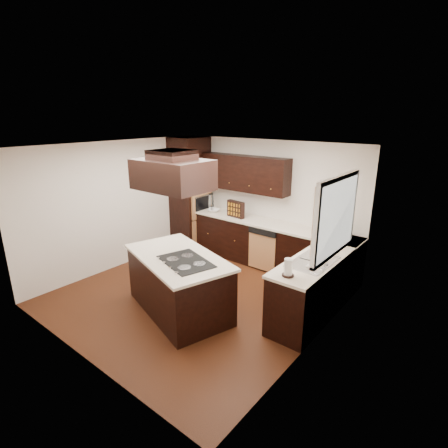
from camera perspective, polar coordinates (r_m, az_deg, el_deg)
The scene contains 30 objects.
floor at distance 6.15m, azimuth -4.31°, elevation -11.52°, with size 4.20×4.20×0.02m, color #5A2A13.
ceiling at distance 5.40m, azimuth -4.93°, elevation 12.56°, with size 4.20×4.20×0.02m, color white.
wall_back at distance 7.27m, azimuth 6.86°, elevation 3.70°, with size 4.20×0.02×2.50m, color silver.
wall_front at distance 4.46m, azimuth -23.58°, elevation -6.72°, with size 4.20×0.02×2.50m, color silver.
wall_left at distance 7.21m, azimuth -16.95°, elevation 2.94°, with size 0.02×4.20×2.50m, color silver.
wall_right at distance 4.55m, azimuth 15.26°, elevation -5.34°, with size 0.02×4.20×2.50m, color silver.
oven_column at distance 8.07m, azimuth -5.50°, elevation 3.74°, with size 0.65×0.75×2.12m, color black.
wall_oven_face at distance 7.82m, azimuth -3.67°, elevation 3.80°, with size 0.05×0.62×0.78m, color tan.
base_cabinets_back at distance 7.24m, azimuth 5.55°, elevation -3.03°, with size 2.93×0.60×0.88m, color black.
base_cabinets_right at distance 5.75m, azimuth 15.47°, elevation -9.27°, with size 0.60×2.40×0.88m, color black.
countertop_back at distance 7.08m, azimuth 5.60°, elevation 0.42°, with size 2.93×0.63×0.04m, color #F1E1CA.
countertop_right at distance 5.57m, azimuth 15.71°, elevation -5.00°, with size 0.63×2.40×0.04m, color #F1E1CA.
upper_cabinets at distance 7.24m, azimuth 3.34°, elevation 8.27°, with size 2.00×0.34×0.72m, color black.
dishwasher_front at distance 6.88m, azimuth 6.23°, elevation -4.58°, with size 0.60×0.05×0.72m, color tan.
window_frame at distance 4.92m, azimuth 17.82°, elevation 1.10°, with size 0.06×1.32×1.12m, color silver.
window_pane at distance 4.91m, azimuth 18.12°, elevation 1.04°, with size 0.00×1.20×1.00m, color white.
curtain_left at distance 4.55m, azimuth 15.23°, elevation 0.69°, with size 0.02×0.34×0.90m, color #FFE9C8.
curtain_right at distance 5.31m, azimuth 18.94°, elevation 2.72°, with size 0.02×0.34×0.90m, color #FFE9C8.
sink_rim at distance 5.26m, azimuth 14.35°, elevation -5.97°, with size 0.52×0.84×0.01m, color silver.
island at distance 5.55m, azimuth -7.39°, elevation -9.76°, with size 1.77×0.97×0.88m, color black.
island_top at distance 5.36m, azimuth -7.58°, elevation -5.38°, with size 1.84×1.03×0.04m, color #F1E1CA.
cooktop at distance 5.13m, azimuth -6.24°, elevation -6.10°, with size 0.84×0.56×0.01m, color black.
range_hood at distance 4.99m, azimuth -8.37°, elevation 7.98°, with size 1.05×0.72×0.42m, color black.
hood_duct at distance 4.95m, azimuth -8.51°, elevation 11.12°, with size 0.55×0.50×0.13m, color black.
blender_base at distance 7.77m, azimuth -2.11°, elevation 2.59°, with size 0.15×0.15×0.10m, color silver.
blender_pitcher at distance 7.73m, azimuth -2.12°, elevation 3.88°, with size 0.13×0.13×0.26m, color silver.
spice_rack at distance 7.23m, azimuth 1.93°, elevation 2.44°, with size 0.41×0.10×0.34m, color black.
mixing_bowl at distance 7.66m, azimuth -1.71°, elevation 2.23°, with size 0.26×0.26×0.06m, color silver.
soap_bottle at distance 5.81m, azimuth 16.70°, elevation -2.95°, with size 0.08×0.08×0.18m, color silver.
paper_towel at distance 4.70m, azimuth 10.45°, elevation -7.02°, with size 0.11×0.11×0.25m, color silver.
Camera 1 is at (3.71, -3.90, 2.97)m, focal length 28.00 mm.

